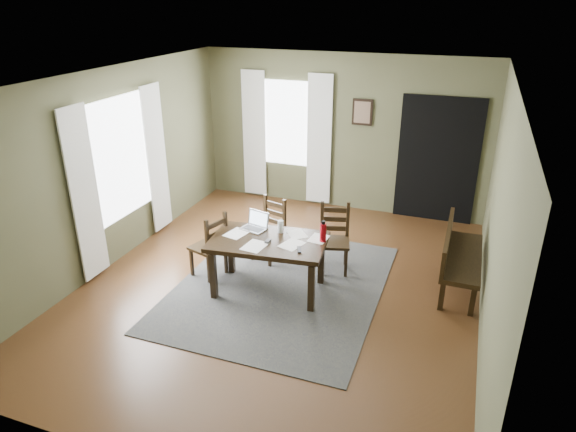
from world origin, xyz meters
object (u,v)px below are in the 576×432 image
at_px(dining_table, 268,246).
at_px(chair_back_right, 334,239).
at_px(laptop, 256,224).
at_px(bench, 457,253).
at_px(water_bottle, 323,232).
at_px(chair_back_left, 270,230).
at_px(chair_end, 210,246).

distance_m(dining_table, chair_back_right, 1.07).
bearing_deg(laptop, bench, 28.72).
relative_size(bench, water_bottle, 5.24).
distance_m(laptop, water_bottle, 0.95).
distance_m(dining_table, laptop, 0.42).
bearing_deg(laptop, chair_back_left, 107.69).
relative_size(chair_end, chair_back_right, 0.97).
relative_size(chair_back_left, bench, 0.62).
relative_size(dining_table, chair_back_right, 1.62).
bearing_deg(laptop, chair_end, -148.39).
xyz_separation_m(chair_back_right, water_bottle, (0.02, -0.65, 0.40)).
bearing_deg(water_bottle, laptop, 175.33).
height_order(dining_table, water_bottle, water_bottle).
relative_size(dining_table, chair_back_left, 1.70).
bearing_deg(chair_back_right, chair_back_left, 165.46).
distance_m(chair_back_right, water_bottle, 0.76).
distance_m(dining_table, water_bottle, 0.72).
distance_m(chair_back_left, water_bottle, 1.24).
bearing_deg(dining_table, chair_back_right, 46.42).
xyz_separation_m(dining_table, water_bottle, (0.66, 0.19, 0.22)).
height_order(bench, laptop, laptop).
distance_m(chair_back_right, laptop, 1.13).
relative_size(dining_table, chair_end, 1.66).
relative_size(chair_back_left, chair_back_right, 0.95).
bearing_deg(chair_back_left, water_bottle, -17.60).
height_order(dining_table, chair_end, chair_end).
xyz_separation_m(bench, laptop, (-2.54, -0.67, 0.30)).
bearing_deg(laptop, dining_table, -29.53).
distance_m(bench, laptop, 2.64).
height_order(dining_table, chair_back_right, chair_back_right).
bearing_deg(bench, dining_table, 112.60).
distance_m(chair_end, chair_back_right, 1.69).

